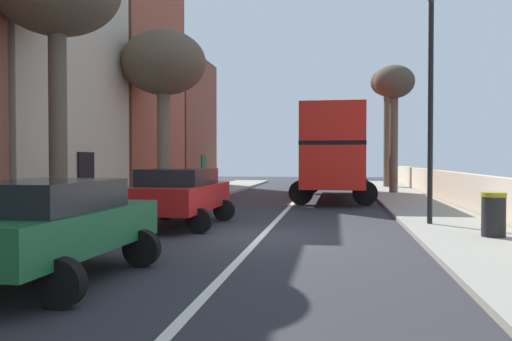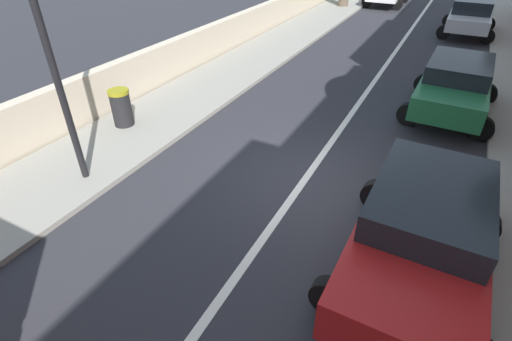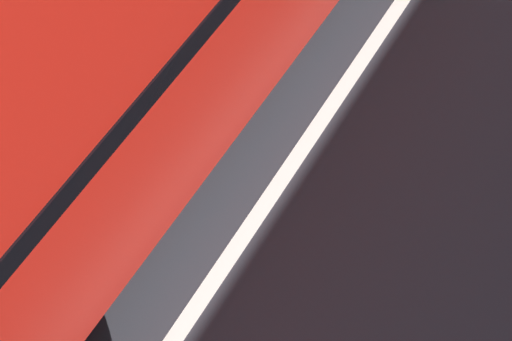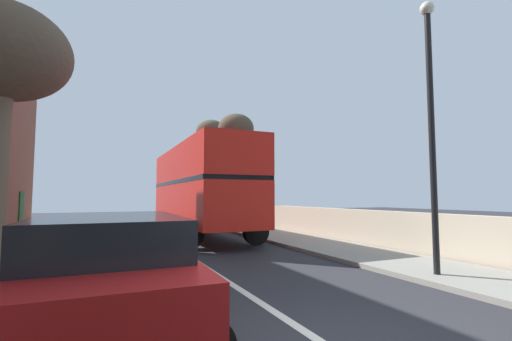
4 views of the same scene
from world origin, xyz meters
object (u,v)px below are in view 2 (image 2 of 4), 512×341
(parked_car_red_left_1, at_px, (423,227))
(litter_bin_right, at_px, (121,108))
(parked_car_green_left_2, at_px, (455,84))
(parked_car_silver_left_0, at_px, (470,15))

(parked_car_red_left_1, xyz_separation_m, litter_bin_right, (7.80, -1.66, -0.30))
(parked_car_green_left_2, bearing_deg, parked_car_red_left_1, 89.99)
(parked_car_red_left_1, bearing_deg, parked_car_green_left_2, -90.01)
(parked_car_red_left_1, distance_m, litter_bin_right, 7.98)
(litter_bin_right, bearing_deg, parked_car_red_left_1, 167.95)
(parked_car_green_left_2, height_order, litter_bin_right, parked_car_green_left_2)
(parked_car_red_left_1, bearing_deg, parked_car_silver_left_0, -90.00)
(parked_car_red_left_1, height_order, litter_bin_right, parked_car_red_left_1)
(parked_car_red_left_1, height_order, parked_car_green_left_2, parked_car_red_left_1)
(parked_car_red_left_1, relative_size, litter_bin_right, 4.44)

